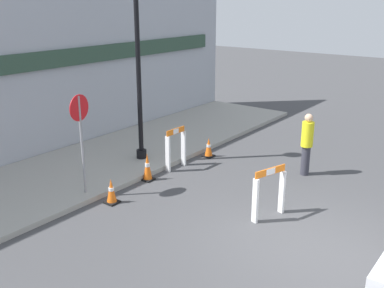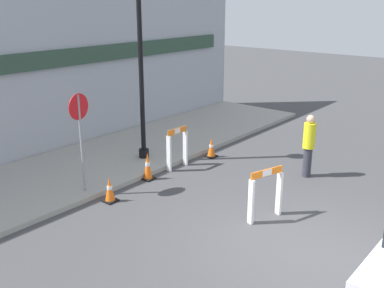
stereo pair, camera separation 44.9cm
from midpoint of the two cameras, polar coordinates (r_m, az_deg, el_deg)
ground_plane at (r=8.88m, az=11.52°, el=-12.49°), size 60.00×60.00×0.00m
sidewalk_slab at (r=12.51m, az=-15.05°, el=-3.17°), size 18.00×3.49×0.12m
storefront_facade at (r=13.32m, az=-20.92°, el=9.53°), size 18.00×0.22×5.50m
streetlamp_post at (r=12.20m, az=-7.99°, el=12.12°), size 0.44×0.44×4.81m
stop_sign at (r=10.41m, az=-15.15°, el=1.93°), size 0.59×0.12×2.33m
barricade_0 at (r=12.17m, az=-3.13°, el=-0.48°), size 0.71×0.16×1.14m
barricade_1 at (r=9.56m, az=8.45°, el=-5.95°), size 0.84×0.37×1.12m
traffic_cone_0 at (r=10.43m, az=-11.42°, el=-5.93°), size 0.30×0.30×0.59m
traffic_cone_1 at (r=11.53m, az=-6.79°, el=-2.95°), size 0.30×0.30×0.73m
traffic_cone_2 at (r=13.15m, az=1.15°, el=-0.47°), size 0.30×0.30×0.58m
person_worker at (r=11.95m, az=13.35°, el=0.23°), size 0.43×0.43×1.66m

